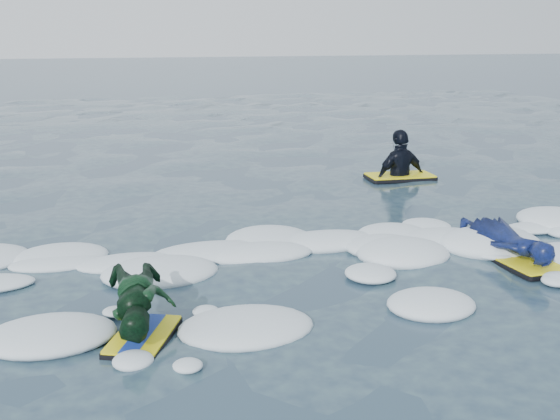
% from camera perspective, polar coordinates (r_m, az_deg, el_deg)
% --- Properties ---
extents(ground, '(120.00, 120.00, 0.00)m').
position_cam_1_polar(ground, '(6.46, -1.35, -8.17)').
color(ground, '#1A283F').
rests_on(ground, ground).
extents(foam_band, '(12.00, 3.10, 0.30)m').
position_cam_1_polar(foam_band, '(7.41, -3.20, -5.18)').
color(foam_band, white).
rests_on(foam_band, ground).
extents(prone_woman_unit, '(0.63, 1.51, 0.38)m').
position_cam_1_polar(prone_woman_unit, '(8.21, 18.21, -2.50)').
color(prone_woman_unit, black).
rests_on(prone_woman_unit, ground).
extents(prone_child_unit, '(0.73, 1.30, 0.48)m').
position_cam_1_polar(prone_child_unit, '(6.07, -11.27, -7.52)').
color(prone_child_unit, black).
rests_on(prone_child_unit, ground).
extents(waiting_rider_unit, '(1.16, 0.67, 1.71)m').
position_cam_1_polar(waiting_rider_unit, '(12.16, 9.72, 2.50)').
color(waiting_rider_unit, black).
rests_on(waiting_rider_unit, ground).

